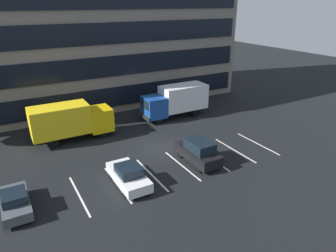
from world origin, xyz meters
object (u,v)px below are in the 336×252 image
object	(u,v)px
sedan_charcoal	(15,202)
sedan_white	(129,175)
suv_black	(198,152)
box_truck_yellow_all	(71,120)
box_truck_blue	(176,100)

from	to	relation	value
sedan_charcoal	sedan_white	xyz separation A→B (m)	(7.45, -0.75, 0.08)
suv_black	sedan_white	bearing A→B (deg)	-177.78
box_truck_yellow_all	box_truck_blue	xyz separation A→B (m)	(11.99, 0.55, 0.02)
box_truck_blue	sedan_white	bearing A→B (deg)	-134.53
box_truck_yellow_all	box_truck_blue	distance (m)	12.00
sedan_charcoal	suv_black	bearing A→B (deg)	-2.11
suv_black	sedan_charcoal	bearing A→B (deg)	177.89
box_truck_blue	sedan_charcoal	xyz separation A→B (m)	(-17.82, -9.79, -1.34)
box_truck_blue	sedan_charcoal	distance (m)	20.37
sedan_white	sedan_charcoal	bearing A→B (deg)	174.24
box_truck_blue	sedan_white	distance (m)	14.84
sedan_charcoal	box_truck_yellow_all	bearing A→B (deg)	57.79
box_truck_blue	sedan_white	world-z (taller)	box_truck_blue
box_truck_blue	suv_black	size ratio (longest dim) A/B	1.76
box_truck_yellow_all	sedan_charcoal	size ratio (longest dim) A/B	1.92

